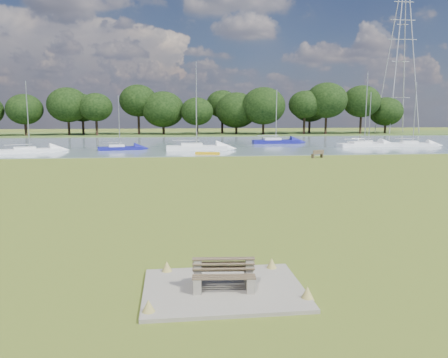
{
  "coord_description": "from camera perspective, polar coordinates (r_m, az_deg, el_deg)",
  "views": [
    {
      "loc": [
        -1.3,
        -24.91,
        4.67
      ],
      "look_at": [
        1.46,
        -2.0,
        1.18
      ],
      "focal_mm": 35.0,
      "sensor_mm": 36.0,
      "label": 1
    }
  ],
  "objects": [
    {
      "name": "sailboat_8",
      "position": [
        67.35,
        6.72,
        5.05
      ],
      "size": [
        7.15,
        2.01,
        8.17
      ],
      "rotation": [
        0.0,
        0.0,
        0.0
      ],
      "color": "navy",
      "rests_on": "river"
    },
    {
      "name": "sailboat_4",
      "position": [
        66.63,
        18.31,
        4.56
      ],
      "size": [
        6.06,
        3.36,
        7.57
      ],
      "rotation": [
        0.0,
        0.0,
        -0.31
      ],
      "color": "white",
      "rests_on": "river"
    },
    {
      "name": "sailboat_2",
      "position": [
        56.33,
        -24.1,
        3.58
      ],
      "size": [
        6.94,
        4.29,
        8.35
      ],
      "rotation": [
        0.0,
        0.0,
        0.39
      ],
      "color": "white",
      "rests_on": "river"
    },
    {
      "name": "sailboat_6",
      "position": [
        55.0,
        -3.68,
        4.34
      ],
      "size": [
        7.55,
        2.15,
        10.87
      ],
      "rotation": [
        0.0,
        0.0,
        -0.01
      ],
      "color": "white",
      "rests_on": "river"
    },
    {
      "name": "pylon",
      "position": [
        109.08,
        22.2,
        16.59
      ],
      "size": [
        6.95,
        4.87,
        33.8
      ],
      "color": "#ADADAD",
      "rests_on": "far_bank"
    },
    {
      "name": "bench_pair",
      "position": [
        11.76,
        -0.06,
        -12.37
      ],
      "size": [
        1.71,
        1.1,
        0.88
      ],
      "rotation": [
        0.0,
        0.0,
        -0.09
      ],
      "color": "gray",
      "rests_on": "concrete_pad"
    },
    {
      "name": "riverbank_bench",
      "position": [
        46.88,
        12.13,
        3.22
      ],
      "size": [
        1.43,
        0.84,
        0.84
      ],
      "rotation": [
        0.0,
        0.0,
        0.33
      ],
      "color": "brown",
      "rests_on": "ground"
    },
    {
      "name": "concrete_pad",
      "position": [
        11.92,
        -0.06,
        -14.2
      ],
      "size": [
        4.2,
        3.2,
        0.1
      ],
      "primitive_type": "cube",
      "color": "gray",
      "rests_on": "ground"
    },
    {
      "name": "kayak",
      "position": [
        49.28,
        -2.16,
        3.38
      ],
      "size": [
        2.81,
        1.41,
        0.27
      ],
      "primitive_type": "cube",
      "rotation": [
        0.0,
        0.0,
        -0.29
      ],
      "color": "#E5A90F",
      "rests_on": "river"
    },
    {
      "name": "sailboat_9",
      "position": [
        56.69,
        -13.49,
        4.1
      ],
      "size": [
        5.63,
        2.62,
        6.79
      ],
      "rotation": [
        0.0,
        0.0,
        0.21
      ],
      "color": "navy",
      "rests_on": "river"
    },
    {
      "name": "sailboat_7",
      "position": [
        63.32,
        17.8,
        4.44
      ],
      "size": [
        7.36,
        2.37,
        10.17
      ],
      "rotation": [
        0.0,
        0.0,
        0.05
      ],
      "color": "white",
      "rests_on": "river"
    },
    {
      "name": "ground",
      "position": [
        25.37,
        -3.82,
        -2.02
      ],
      "size": [
        220.0,
        220.0,
        0.0
      ],
      "primitive_type": "plane",
      "color": "olive"
    },
    {
      "name": "river",
      "position": [
        67.08,
        -5.77,
        4.57
      ],
      "size": [
        220.0,
        40.0,
        0.1
      ],
      "primitive_type": "cube",
      "color": "slate",
      "rests_on": "ground"
    },
    {
      "name": "sailboat_0",
      "position": [
        66.6,
        23.37,
        4.33
      ],
      "size": [
        6.38,
        2.79,
        8.83
      ],
      "rotation": [
        0.0,
        0.0,
        -0.18
      ],
      "color": "white",
      "rests_on": "river"
    },
    {
      "name": "tree_line",
      "position": [
        93.27,
        -12.03,
        9.41
      ],
      "size": [
        124.26,
        8.71,
        10.54
      ],
      "color": "black",
      "rests_on": "far_bank"
    },
    {
      "name": "far_bank",
      "position": [
        97.03,
        -6.13,
        5.8
      ],
      "size": [
        220.0,
        20.0,
        0.4
      ],
      "primitive_type": "cube",
      "color": "#4C6626",
      "rests_on": "ground"
    }
  ]
}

